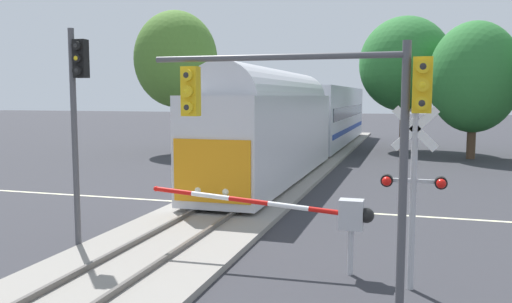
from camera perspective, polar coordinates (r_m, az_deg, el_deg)
ground_plane at (r=20.36m, az=-2.17°, el=-5.85°), size 220.00×220.00×0.00m
road_centre_stripe at (r=20.36m, az=-2.17°, el=-5.84°), size 44.00×0.20×0.01m
railway_track at (r=20.35m, az=-2.17°, el=-5.59°), size 4.40×80.00×0.32m
commuter_train at (r=35.21m, az=6.03°, el=3.71°), size 3.04×39.48×5.16m
crossing_gate_near at (r=12.58m, az=7.59°, el=-6.72°), size 5.63×0.40×1.87m
crossing_signal_mast at (r=11.65m, az=16.79°, el=-2.62°), size 1.36×0.44×4.09m
traffic_signal_near_right at (r=9.98m, az=7.39°, el=4.49°), size 5.40×0.38×5.20m
traffic_signal_median at (r=14.73m, az=-18.91°, el=4.92°), size 0.53×0.38×5.98m
oak_far_right at (r=37.90m, az=22.64°, el=7.46°), size 5.87×5.87×9.13m
elm_centre_background at (r=42.11m, az=15.92°, el=9.11°), size 6.93×6.93×10.25m
oak_behind_train at (r=39.26m, az=-8.71°, el=9.86°), size 6.07×6.07×10.39m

